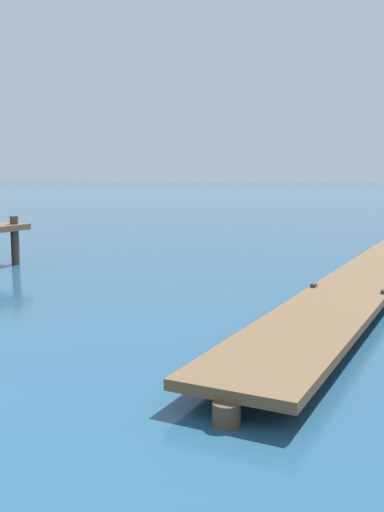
% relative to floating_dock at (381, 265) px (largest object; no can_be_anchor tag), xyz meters
% --- Properties ---
extents(floating_dock, '(3.90, 23.63, 0.53)m').
position_rel_floating_dock_xyz_m(floating_dock, '(0.00, 0.00, 0.00)').
color(floating_dock, brown).
rests_on(floating_dock, ground).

